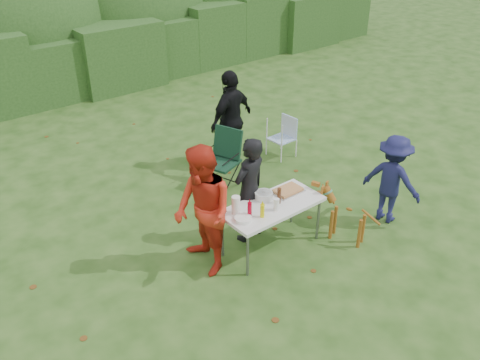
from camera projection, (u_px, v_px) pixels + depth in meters
ground at (266, 252)px, 7.43m from camera, size 80.00×80.00×0.00m
hedge_row at (52, 66)px, 12.42m from camera, size 22.00×1.40×1.70m
shrub_backdrop at (23, 23)px, 13.13m from camera, size 20.00×2.60×3.20m
folding_table at (272, 208)px, 7.21m from camera, size 1.50×0.70×0.74m
person_cook at (249, 190)px, 7.36m from camera, size 0.66×0.49×1.65m
person_red_jacket at (203, 212)px, 6.69m from camera, size 0.82×0.99×1.85m
person_black_puffy at (231, 119)px, 9.35m from camera, size 1.17×0.71×1.86m
child at (392, 179)px, 7.83m from camera, size 0.73×1.03×1.45m
dog at (348, 217)px, 7.48m from camera, size 0.64×0.95×0.84m
camping_chair at (221, 160)px, 8.85m from camera, size 0.84×0.84×1.04m
lawn_chair at (282, 137)px, 9.93m from camera, size 0.49×0.49×0.80m
food_tray at (288, 191)px, 7.47m from camera, size 0.45×0.30×0.02m
focaccia_bread at (288, 190)px, 7.46m from camera, size 0.40×0.26×0.04m
mustard_bottle at (262, 211)px, 6.86m from camera, size 0.06×0.06×0.20m
ketchup_bottle at (250, 210)px, 6.87m from camera, size 0.06×0.06×0.22m
beer_bottle at (279, 196)px, 7.16m from camera, size 0.06×0.06×0.24m
paper_towel_roll at (236, 205)px, 6.93m from camera, size 0.12×0.12×0.26m
cup_stack at (276, 204)px, 7.01m from camera, size 0.08×0.08×0.18m
pasta_bowl at (264, 195)px, 7.30m from camera, size 0.26×0.26×0.10m
plate_stack at (243, 219)px, 6.82m from camera, size 0.24×0.24×0.05m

